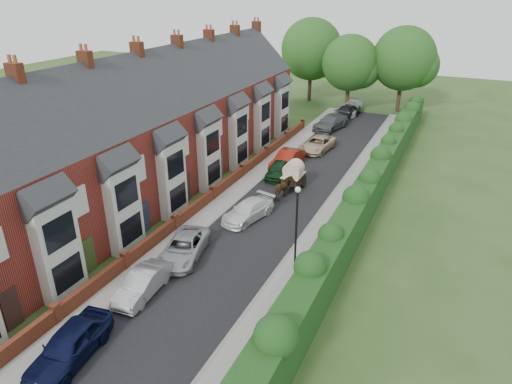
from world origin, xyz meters
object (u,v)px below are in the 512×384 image
(car_silver_b, at_px, (184,248))
(car_red, at_px, (287,159))
(car_beige, at_px, (318,144))
(horse_cart, at_px, (294,173))
(horse, at_px, (283,189))
(car_green, at_px, (278,169))
(car_grey, at_px, (331,122))
(lamppost, at_px, (297,218))
(car_black, at_px, (346,111))
(car_silver_a, at_px, (143,284))
(car_navy, at_px, (70,345))
(car_white, at_px, (248,211))

(car_silver_b, distance_m, car_red, 16.11)
(car_silver_b, height_order, car_beige, car_beige)
(horse_cart, bearing_deg, horse, -90.00)
(car_green, relative_size, car_grey, 0.70)
(car_green, distance_m, horse, 4.35)
(lamppost, distance_m, car_red, 16.02)
(car_green, relative_size, car_black, 0.83)
(horse, bearing_deg, car_red, -62.65)
(lamppost, xyz_separation_m, car_grey, (-5.90, 27.25, -2.51))
(car_green, bearing_deg, car_silver_a, -97.66)
(horse, distance_m, horse_cart, 2.19)
(car_black, distance_m, horse_cart, 22.10)
(car_red, distance_m, car_grey, 12.68)
(horse, bearing_deg, lamppost, 124.48)
(horse_cart, bearing_deg, car_grey, 96.35)
(car_navy, bearing_deg, car_beige, 79.50)
(car_green, bearing_deg, car_navy, -97.40)
(lamppost, xyz_separation_m, car_black, (-5.55, 32.51, -2.51))
(car_silver_a, xyz_separation_m, car_beige, (1.40, 25.23, 0.02))
(car_green, xyz_separation_m, car_beige, (1.04, 7.60, 0.02))
(horse_cart, bearing_deg, car_red, 117.16)
(car_silver_b, distance_m, car_black, 34.05)
(car_silver_b, distance_m, car_white, 6.07)
(car_silver_a, relative_size, car_white, 0.90)
(car_white, height_order, car_green, car_green)
(car_silver_a, distance_m, car_green, 17.63)
(lamppost, xyz_separation_m, car_red, (-6.13, 14.57, -2.56))
(car_red, height_order, horse_cart, horse_cart)
(horse, bearing_deg, car_white, 84.19)
(car_beige, relative_size, horse_cart, 1.49)
(car_navy, height_order, horse_cart, horse_cart)
(car_grey, bearing_deg, car_silver_b, -79.54)
(car_silver_a, height_order, car_beige, car_beige)
(car_navy, xyz_separation_m, car_black, (0.85, 42.93, 0.02))
(car_red, distance_m, car_black, 17.95)
(car_navy, relative_size, horse, 2.28)
(car_navy, height_order, car_black, car_black)
(car_silver_a, height_order, car_green, car_silver_a)
(car_red, bearing_deg, horse, -67.36)
(car_navy, distance_m, car_grey, 37.68)
(car_silver_a, bearing_deg, lamppost, 36.00)
(car_black, bearing_deg, car_red, -77.55)
(car_silver_b, xyz_separation_m, car_white, (1.35, 5.92, -0.01))
(car_navy, relative_size, car_beige, 0.93)
(car_silver_b, bearing_deg, lamppost, -0.30)
(lamppost, relative_size, horse, 2.61)
(car_beige, bearing_deg, car_black, 98.77)
(horse_cart, bearing_deg, car_navy, -96.47)
(car_black, height_order, horse, horse)
(lamppost, height_order, car_grey, lamppost)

